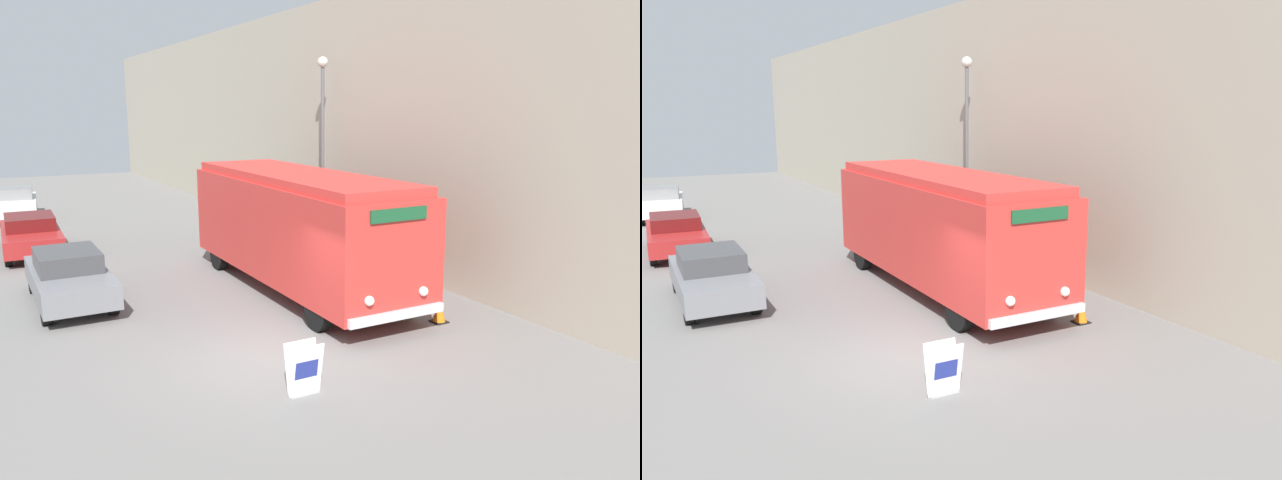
# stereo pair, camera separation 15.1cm
# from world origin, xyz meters

# --- Properties ---
(ground_plane) EXTENTS (80.00, 80.00, 0.00)m
(ground_plane) POSITION_xyz_m (0.00, 0.00, 0.00)
(ground_plane) COLOR slate
(building_wall_right) EXTENTS (0.30, 60.00, 8.72)m
(building_wall_right) POSITION_xyz_m (6.49, 10.00, 4.36)
(building_wall_right) COLOR #B2A893
(building_wall_right) RESTS_ON ground_plane
(vintage_bus) EXTENTS (2.63, 9.35, 3.30)m
(vintage_bus) POSITION_xyz_m (2.78, 4.12, 1.86)
(vintage_bus) COLOR black
(vintage_bus) RESTS_ON ground_plane
(sign_board) EXTENTS (0.64, 0.36, 0.96)m
(sign_board) POSITION_xyz_m (-0.20, -1.80, 0.46)
(sign_board) COLOR gray
(sign_board) RESTS_ON ground_plane
(streetlamp) EXTENTS (0.36, 0.36, 6.70)m
(streetlamp) POSITION_xyz_m (5.68, 7.82, 4.32)
(streetlamp) COLOR #595E60
(streetlamp) RESTS_ON ground_plane
(parked_car_near) EXTENTS (1.79, 4.41, 1.39)m
(parked_car_near) POSITION_xyz_m (-3.01, 5.93, 0.71)
(parked_car_near) COLOR black
(parked_car_near) RESTS_ON ground_plane
(parked_car_mid) EXTENTS (2.02, 4.81, 1.34)m
(parked_car_mid) POSITION_xyz_m (-3.33, 12.69, 0.70)
(parked_car_mid) COLOR black
(parked_car_mid) RESTS_ON ground_plane
(parked_car_far) EXTENTS (2.21, 4.50, 1.44)m
(parked_car_far) POSITION_xyz_m (-3.31, 20.63, 0.74)
(parked_car_far) COLOR black
(parked_car_far) RESTS_ON ground_plane
(traffic_cone) EXTENTS (0.36, 0.36, 0.58)m
(traffic_cone) POSITION_xyz_m (4.41, -0.02, 0.29)
(traffic_cone) COLOR black
(traffic_cone) RESTS_ON ground_plane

